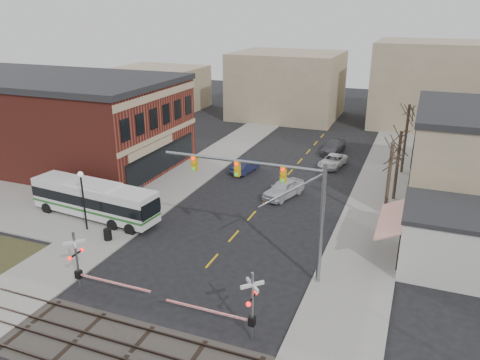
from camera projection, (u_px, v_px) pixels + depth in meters
name	position (u px, v px, depth m)	size (l,w,h in m)	color
ground	(199.00, 275.00, 30.57)	(160.00, 160.00, 0.00)	black
sidewalk_west	(202.00, 167.00, 51.27)	(5.00, 60.00, 0.12)	gray
sidewalk_east	(381.00, 190.00, 44.75)	(5.00, 60.00, 0.12)	gray
plaza_west	(6.00, 200.00, 42.47)	(20.00, 10.00, 0.11)	gray
ballast_strip	(129.00, 354.00, 23.58)	(160.00, 5.00, 0.06)	#332D28
rail_tracks	(129.00, 353.00, 23.55)	(160.00, 3.91, 0.14)	#2D231E
brick_building	(44.00, 119.00, 52.13)	(30.40, 15.40, 9.60)	maroon
awning_shop	(466.00, 241.00, 30.45)	(9.74, 6.20, 4.30)	beige
tree_east_a	(388.00, 186.00, 36.23)	(0.28, 0.28, 6.75)	#382B21
tree_east_b	(397.00, 166.00, 41.44)	(0.28, 0.28, 6.30)	#382B21
tree_east_c	(405.00, 139.00, 48.20)	(0.28, 0.28, 7.20)	#382B21
transit_bus	(94.00, 199.00, 38.37)	(11.69, 3.58, 2.96)	silver
traffic_signal_mast	(276.00, 192.00, 28.80)	(10.69, 0.30, 8.00)	gray
rr_crossing_west	(83.00, 263.00, 28.22)	(5.60, 1.36, 4.00)	gray
rr_crossing_east	(244.00, 305.00, 24.24)	(5.60, 1.36, 4.00)	gray
street_lamp	(82.00, 189.00, 35.52)	(0.44, 0.44, 4.79)	black
trash_bin	(108.00, 234.00, 34.90)	(0.60, 0.60, 0.86)	black
car_a	(284.00, 189.00, 42.97)	(1.93, 4.80, 1.63)	silver
car_b	(245.00, 166.00, 49.52)	(1.46, 4.18, 1.38)	#191E3F
car_c	(333.00, 161.00, 51.23)	(2.14, 4.65, 1.29)	silver
car_d	(333.00, 147.00, 56.09)	(2.00, 4.93, 1.43)	#47464B
pedestrian_near	(121.00, 211.00, 38.07)	(0.58, 0.38, 1.60)	#5F524C
pedestrian_far	(142.00, 195.00, 40.78)	(0.91, 0.71, 1.88)	#3A4A65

